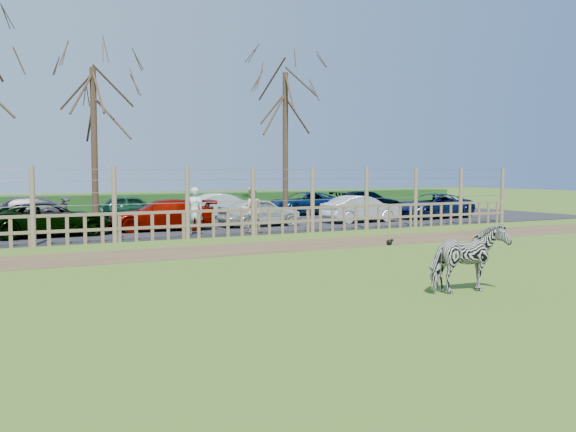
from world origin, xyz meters
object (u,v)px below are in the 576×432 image
car_11 (224,206)px  car_5 (361,209)px  car_13 (367,202)px  car_12 (304,203)px  zebra (469,258)px  visitor_b (251,210)px  tree_right (285,110)px  tree_mid (93,108)px  crow (390,242)px  car_2 (50,219)px  car_9 (18,211)px  car_10 (132,208)px  car_4 (260,212)px  car_6 (432,206)px  visitor_a (194,211)px  car_3 (162,215)px

car_11 → car_5: bearing=-142.9°
car_13 → car_12: bearing=91.5°
zebra → visitor_b: bearing=-4.1°
tree_right → visitor_b: size_ratio=4.26×
tree_mid → visitor_b: 7.88m
zebra → car_13: zebra is taller
tree_right → car_13: size_ratio=1.78×
crow → car_12: (4.35, 13.23, 0.54)m
car_5 → car_13: (4.20, 5.46, 0.00)m
car_2 → car_9: same height
car_10 → car_4: bearing=-140.7°
car_4 → car_10: bearing=34.1°
car_13 → car_5: bearing=145.3°
tree_mid → tree_right: tree_right is taller
car_5 → tree_right: bearing=31.7°
car_11 → car_2: bearing=119.4°
tree_mid → crow: size_ratio=27.45×
tree_right → car_11: bearing=135.1°
zebra → car_9: zebra is taller
tree_right → car_6: 8.61m
tree_mid → tree_right: (9.00, 0.50, 0.37)m
visitor_b → car_9: bearing=-38.0°
tree_right → zebra: bearing=-107.1°
car_2 → car_12: bearing=-72.8°
tree_right → crow: 12.18m
tree_mid → car_10: 5.58m
crow → tree_mid: bearing=124.0°
car_6 → car_13: 4.99m
visitor_a → tree_mid: bearing=-45.2°
car_10 → car_2: bearing=144.4°
car_2 → visitor_b: bearing=-113.7°
tree_mid → tree_right: size_ratio=0.93×
car_9 → car_12: (13.99, 0.02, 0.00)m
visitor_b → crow: size_ratio=6.94×
zebra → car_12: size_ratio=0.36×
car_3 → car_10: same height
car_10 → car_13: (13.15, -0.10, 0.00)m
visitor_a → crow: (4.44, -5.69, -0.80)m
tree_right → visitor_a: (-6.45, -5.16, -4.34)m
crow → car_13: size_ratio=0.06×
visitor_a → car_3: (-0.52, 2.28, -0.26)m
visitor_b → crow: (2.31, -5.41, -0.80)m
tree_right → car_12: 5.68m
visitor_a → car_4: visitor_a is taller
car_6 → car_10: size_ratio=1.23×
car_12 → tree_mid: bearing=-81.4°
car_5 → visitor_b: bearing=106.6°
zebra → car_6: 19.59m
car_6 → car_11: (-9.01, 4.96, 0.00)m
crow → car_10: 14.07m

